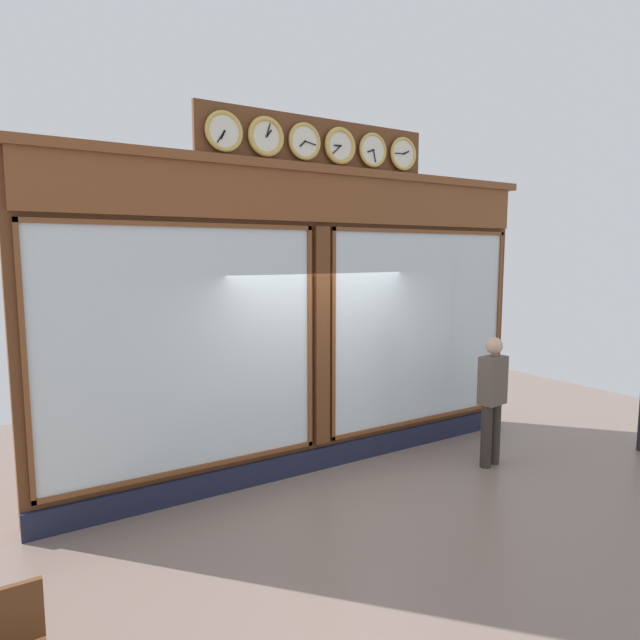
{
  "coord_description": "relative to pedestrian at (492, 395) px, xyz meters",
  "views": [
    {
      "loc": [
        3.56,
        5.69,
        2.74
      ],
      "look_at": [
        0.0,
        0.0,
        1.92
      ],
      "focal_mm": 30.55,
      "sensor_mm": 36.0,
      "label": 1
    }
  ],
  "objects": [
    {
      "name": "ground_plane",
      "position": [
        1.94,
        1.72,
        -0.93
      ],
      "size": [
        14.0,
        14.0,
        0.0
      ],
      "primitive_type": "plane",
      "color": "#7A665B"
    },
    {
      "name": "shop_facade",
      "position": [
        1.94,
        -1.21,
        1.01
      ],
      "size": [
        6.9,
        0.42,
        4.35
      ],
      "color": "#5B3319",
      "rests_on": "ground_plane"
    },
    {
      "name": "pedestrian",
      "position": [
        0.0,
        0.0,
        0.0
      ],
      "size": [
        0.39,
        0.27,
        1.69
      ],
      "color": "#312A24",
      "rests_on": "ground_plane"
    }
  ]
}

